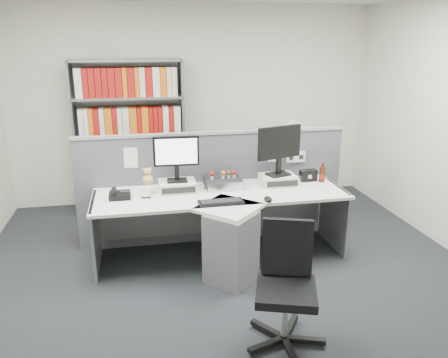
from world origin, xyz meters
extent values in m
plane|color=#292D31|center=(0.00, 0.00, 0.00)|extent=(5.50, 5.50, 0.00)
cube|color=silver|center=(0.00, 2.75, 1.35)|extent=(5.00, 0.04, 2.70)
cube|color=#555961|center=(0.00, 1.25, 0.62)|extent=(3.00, 0.05, 1.25)
cube|color=#A7A7AC|center=(0.00, 1.25, 1.26)|extent=(3.00, 0.07, 0.03)
cube|color=white|center=(0.95, 1.22, 0.95)|extent=(0.22, 0.04, 0.12)
cube|color=white|center=(-0.90, 1.22, 1.05)|extent=(0.16, 0.00, 0.22)
cube|color=white|center=(-0.50, 1.22, 1.05)|extent=(0.16, 0.00, 0.22)
cube|color=white|center=(0.70, 1.22, 1.05)|extent=(0.16, 0.00, 0.22)
cube|color=white|center=(0.00, 0.82, 0.70)|extent=(2.60, 0.80, 0.03)
cube|color=white|center=(0.00, 0.42, 0.70)|extent=(0.74, 0.74, 0.03)
cube|color=slate|center=(0.00, 0.30, 0.34)|extent=(0.57, 0.57, 0.69)
cube|color=slate|center=(-1.28, 0.82, 0.36)|extent=(0.03, 0.70, 0.72)
cube|color=slate|center=(1.28, 0.82, 0.36)|extent=(0.03, 0.70, 0.72)
cube|color=slate|center=(0.00, 1.18, 0.35)|extent=(2.50, 0.02, 0.45)
cube|color=beige|center=(-0.43, 0.98, 0.77)|extent=(0.38, 0.30, 0.10)
cube|color=black|center=(-0.43, 0.83, 0.77)|extent=(0.34, 0.01, 0.06)
cube|color=beige|center=(0.67, 0.98, 0.77)|extent=(0.38, 0.30, 0.10)
cube|color=black|center=(0.67, 0.83, 0.77)|extent=(0.34, 0.01, 0.06)
cube|color=black|center=(-0.43, 0.98, 0.83)|extent=(0.21, 0.16, 0.02)
cube|color=black|center=(-0.43, 0.98, 0.91)|extent=(0.05, 0.03, 0.17)
cube|color=black|center=(-0.43, 0.98, 1.14)|extent=(0.47, 0.05, 0.31)
cube|color=#CFDFFF|center=(-0.43, 0.96, 1.14)|extent=(0.42, 0.02, 0.26)
cube|color=black|center=(0.67, 0.98, 0.83)|extent=(0.27, 0.23, 0.02)
cube|color=black|center=(0.67, 0.98, 0.93)|extent=(0.06, 0.05, 0.19)
cube|color=black|center=(0.67, 0.98, 1.19)|extent=(0.52, 0.20, 0.35)
cube|color=#CFDFFF|center=(0.66, 0.96, 1.19)|extent=(0.45, 0.15, 0.30)
cube|color=black|center=(0.06, 1.00, 0.77)|extent=(0.38, 0.33, 0.10)
cube|color=silver|center=(0.06, 0.84, 0.77)|extent=(0.38, 0.01, 0.09)
cylinder|color=beige|center=(-0.06, 0.98, 0.84)|extent=(0.03, 0.03, 0.03)
sphere|color=#A5140F|center=(-0.06, 0.98, 0.88)|extent=(0.05, 0.05, 0.05)
cylinder|color=beige|center=(0.06, 0.98, 0.84)|extent=(0.03, 0.03, 0.03)
sphere|color=orange|center=(0.06, 0.98, 0.88)|extent=(0.05, 0.05, 0.05)
cylinder|color=beige|center=(0.12, 0.98, 0.84)|extent=(0.03, 0.03, 0.03)
sphere|color=#593319|center=(0.12, 0.98, 0.88)|extent=(0.05, 0.05, 0.05)
cylinder|color=beige|center=(0.18, 0.98, 0.84)|extent=(0.03, 0.03, 0.03)
sphere|color=#A5140F|center=(0.18, 0.98, 0.88)|extent=(0.05, 0.05, 0.05)
cube|color=black|center=(-0.06, 0.51, 0.73)|extent=(0.44, 0.17, 0.02)
cube|color=black|center=(-0.06, 0.51, 0.75)|extent=(0.39, 0.12, 0.01)
ellipsoid|color=black|center=(0.40, 0.48, 0.74)|extent=(0.08, 0.12, 0.05)
cube|color=black|center=(-1.02, 0.86, 0.75)|extent=(0.21, 0.19, 0.06)
cube|color=black|center=(-1.07, 0.86, 0.79)|extent=(0.05, 0.17, 0.03)
cube|color=black|center=(-0.97, 0.86, 0.78)|extent=(0.10, 0.06, 0.01)
cube|color=black|center=(-0.76, 0.82, 0.73)|extent=(0.09, 0.06, 0.02)
cube|color=white|center=(-0.76, 0.80, 0.79)|extent=(0.08, 0.03, 0.09)
cube|color=white|center=(-0.76, 0.84, 0.79)|extent=(0.08, 0.03, 0.09)
sphere|color=gold|center=(-0.73, 0.93, 0.87)|extent=(0.10, 0.10, 0.10)
sphere|color=gold|center=(-0.73, 0.93, 0.96)|extent=(0.07, 0.07, 0.07)
sphere|color=gold|center=(-0.77, 0.93, 0.98)|extent=(0.03, 0.03, 0.03)
sphere|color=gold|center=(-0.70, 0.93, 0.98)|extent=(0.03, 0.03, 0.03)
cube|color=black|center=(1.03, 1.03, 0.78)|extent=(0.19, 0.10, 0.12)
cylinder|color=#3F190A|center=(1.17, 0.96, 0.80)|extent=(0.06, 0.06, 0.17)
cylinder|color=#A5140F|center=(1.17, 0.96, 0.78)|extent=(0.07, 0.07, 0.05)
cylinder|color=#3F190A|center=(1.17, 0.96, 0.91)|extent=(0.03, 0.03, 0.05)
cylinder|color=#A5140F|center=(1.17, 0.96, 0.94)|extent=(0.03, 0.03, 0.01)
cube|color=gray|center=(-1.59, 2.45, 1.00)|extent=(0.03, 0.40, 2.00)
cube|color=gray|center=(-0.21, 2.45, 1.00)|extent=(0.03, 0.40, 2.00)
cube|color=gray|center=(-0.90, 2.64, 1.00)|extent=(1.40, 0.02, 2.00)
cube|color=gray|center=(-0.90, 2.45, 0.02)|extent=(1.38, 0.40, 0.03)
cube|color=gray|center=(-0.90, 2.45, 0.52)|extent=(1.38, 0.40, 0.03)
cube|color=gray|center=(-0.90, 2.45, 1.02)|extent=(1.38, 0.40, 0.03)
cube|color=gray|center=(-0.90, 2.45, 1.52)|extent=(1.38, 0.40, 0.03)
cube|color=gray|center=(-0.90, 2.45, 1.98)|extent=(1.38, 0.40, 0.03)
cube|color=#A5140F|center=(-0.90, 2.42, 0.22)|extent=(1.24, 0.28, 0.36)
cube|color=orange|center=(-0.90, 2.42, 0.72)|extent=(1.24, 0.28, 0.36)
cube|color=beige|center=(-0.90, 2.42, 1.21)|extent=(1.24, 0.28, 0.36)
cube|color=white|center=(-0.90, 2.42, 1.71)|extent=(1.24, 0.28, 0.36)
cube|color=gray|center=(1.20, 2.00, 0.35)|extent=(0.45, 0.60, 0.70)
cube|color=black|center=(1.20, 1.70, 0.52)|extent=(0.40, 0.02, 0.28)
cube|color=black|center=(1.20, 1.70, 0.20)|extent=(0.40, 0.02, 0.28)
cylinder|color=white|center=(1.20, 2.00, 0.72)|extent=(0.18, 0.18, 0.03)
cylinder|color=white|center=(1.20, 2.00, 0.82)|extent=(0.03, 0.03, 0.18)
cylinder|color=white|center=(1.20, 1.98, 1.07)|extent=(0.31, 0.13, 0.31)
cylinder|color=silver|center=(1.20, 2.01, 1.07)|extent=(0.31, 0.12, 0.31)
cylinder|color=silver|center=(0.20, -0.70, 0.24)|extent=(0.05, 0.05, 0.38)
cube|color=black|center=(0.20, -0.70, 0.45)|extent=(0.56, 0.56, 0.07)
cube|color=black|center=(0.26, -0.51, 0.72)|extent=(0.40, 0.22, 0.44)
cube|color=black|center=(0.36, -0.75, 0.04)|extent=(0.29, 0.14, 0.04)
cylinder|color=black|center=(0.47, -0.79, 0.03)|extent=(0.05, 0.05, 0.03)
cube|color=black|center=(0.30, -0.56, 0.04)|extent=(0.21, 0.26, 0.04)
cylinder|color=black|center=(0.37, -0.47, 0.03)|extent=(0.05, 0.05, 0.03)
cube|color=black|center=(0.10, -0.56, 0.04)|extent=(0.21, 0.26, 0.04)
cylinder|color=black|center=(0.03, -0.46, 0.03)|extent=(0.05, 0.05, 0.03)
cube|color=black|center=(0.03, -0.75, 0.04)|extent=(0.29, 0.13, 0.04)
cylinder|color=black|center=(-0.08, -0.78, 0.03)|extent=(0.05, 0.05, 0.03)
cube|color=black|center=(0.20, -0.87, 0.04)|extent=(0.05, 0.29, 0.04)
camera|label=1|loc=(-0.82, -3.42, 2.23)|focal=35.56mm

